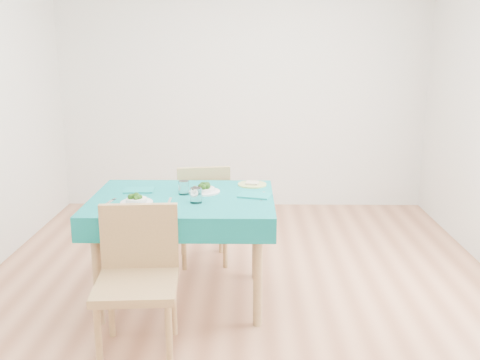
{
  "coord_description": "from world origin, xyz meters",
  "views": [
    {
      "loc": [
        0.05,
        -3.62,
        1.76
      ],
      "look_at": [
        0.0,
        0.0,
        0.85
      ],
      "focal_mm": 40.0,
      "sensor_mm": 36.0,
      "label": 1
    }
  ],
  "objects_px": {
    "chair_far": "(203,202)",
    "bowl_far": "(205,188)",
    "chair_near": "(135,260)",
    "bowl_near": "(137,199)",
    "side_plate": "(252,184)",
    "table": "(184,249)"
  },
  "relations": [
    {
      "from": "chair_far",
      "to": "bowl_far",
      "type": "xyz_separation_m",
      "value": [
        0.07,
        -0.58,
        0.28
      ]
    },
    {
      "from": "table",
      "to": "side_plate",
      "type": "xyz_separation_m",
      "value": [
        0.48,
        0.33,
        0.38
      ]
    },
    {
      "from": "table",
      "to": "bowl_far",
      "type": "xyz_separation_m",
      "value": [
        0.14,
        0.12,
        0.41
      ]
    },
    {
      "from": "chair_far",
      "to": "bowl_far",
      "type": "bearing_deg",
      "value": 87.87
    },
    {
      "from": "side_plate",
      "to": "bowl_far",
      "type": "bearing_deg",
      "value": -147.99
    },
    {
      "from": "chair_far",
      "to": "bowl_far",
      "type": "distance_m",
      "value": 0.65
    },
    {
      "from": "table",
      "to": "bowl_near",
      "type": "relative_size",
      "value": 5.8
    },
    {
      "from": "table",
      "to": "bowl_far",
      "type": "height_order",
      "value": "bowl_far"
    },
    {
      "from": "bowl_near",
      "to": "chair_near",
      "type": "bearing_deg",
      "value": -80.27
    },
    {
      "from": "table",
      "to": "bowl_near",
      "type": "bearing_deg",
      "value": -150.08
    },
    {
      "from": "bowl_far",
      "to": "side_plate",
      "type": "relative_size",
      "value": 1.02
    },
    {
      "from": "bowl_near",
      "to": "bowl_far",
      "type": "bearing_deg",
      "value": 33.4
    },
    {
      "from": "bowl_near",
      "to": "side_plate",
      "type": "relative_size",
      "value": 1.0
    },
    {
      "from": "chair_near",
      "to": "chair_far",
      "type": "distance_m",
      "value": 1.42
    },
    {
      "from": "side_plate",
      "to": "bowl_near",
      "type": "bearing_deg",
      "value": -147.21
    },
    {
      "from": "chair_far",
      "to": "table",
      "type": "bearing_deg",
      "value": 75.24
    },
    {
      "from": "bowl_far",
      "to": "side_plate",
      "type": "height_order",
      "value": "bowl_far"
    },
    {
      "from": "bowl_far",
      "to": "chair_near",
      "type": "bearing_deg",
      "value": -112.29
    },
    {
      "from": "chair_near",
      "to": "bowl_near",
      "type": "distance_m",
      "value": 0.58
    },
    {
      "from": "chair_near",
      "to": "bowl_far",
      "type": "xyz_separation_m",
      "value": [
        0.33,
        0.81,
        0.21
      ]
    },
    {
      "from": "bowl_near",
      "to": "table",
      "type": "bearing_deg",
      "value": 29.92
    },
    {
      "from": "table",
      "to": "chair_far",
      "type": "relative_size",
      "value": 1.2
    }
  ]
}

